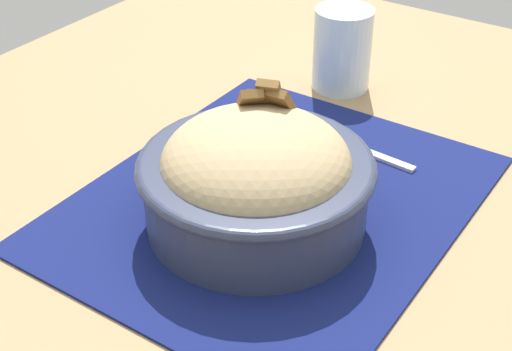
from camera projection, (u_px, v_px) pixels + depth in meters
table at (243, 259)px, 0.75m from camera, size 1.09×0.89×0.74m
placemat at (273, 201)px, 0.70m from camera, size 0.40×0.33×0.00m
bowl at (256, 177)px, 0.65m from camera, size 0.23×0.23×0.12m
fork at (353, 147)px, 0.78m from camera, size 0.02×0.13×0.00m
drinking_glass at (342, 54)px, 0.88m from camera, size 0.07×0.07×0.10m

